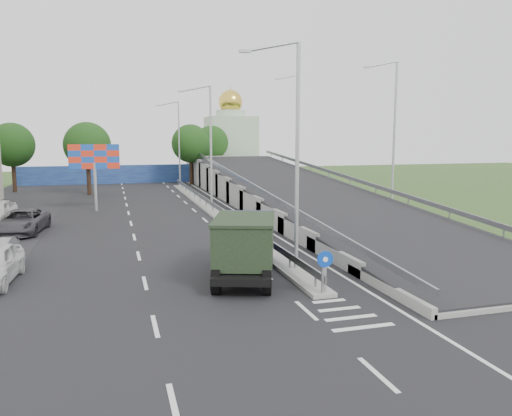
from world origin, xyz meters
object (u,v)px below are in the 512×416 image
object	(u,v)px
billboard	(94,160)
lamp_post_far	(177,139)
lamp_post_mid	(209,140)
parked_car_c	(22,222)
church	(231,141)
dump_truck	(246,243)
lamp_post_near	(293,145)
sign_bollard	(324,272)

from	to	relation	value
billboard	lamp_post_far	bearing A→B (deg)	63.16
lamp_post_mid	lamp_post_far	xyz separation A→B (m)	(0.00, 20.00, 0.00)
lamp_post_far	parked_car_c	xyz separation A→B (m)	(-13.41, -26.67, -5.05)
church	dump_truck	xyz separation A→B (m)	(-12.14, -54.19, -3.76)
lamp_post_near	sign_bollard	bearing A→B (deg)	-91.64
lamp_post_near	dump_truck	xyz separation A→B (m)	(-2.25, -0.19, -4.26)
lamp_post_near	church	distance (m)	54.90
sign_bollard	lamp_post_mid	xyz separation A→B (m)	(0.11, 23.83, 4.77)
church	lamp_post_mid	bearing A→B (deg)	-106.22
sign_bollard	billboard	size ratio (longest dim) A/B	0.30
parked_car_c	sign_bollard	bearing A→B (deg)	-45.82
lamp_post_mid	parked_car_c	distance (m)	15.81
lamp_post_mid	lamp_post_far	distance (m)	20.00
parked_car_c	lamp_post_far	bearing A→B (deg)	69.69
sign_bollard	lamp_post_mid	world-z (taller)	lamp_post_mid
lamp_post_near	lamp_post_far	distance (m)	40.00
church	parked_car_c	distance (m)	47.09
lamp_post_near	church	xyz separation A→B (m)	(9.89, 54.00, -0.50)
lamp_post_mid	dump_truck	bearing A→B (deg)	-96.36
dump_truck	church	bearing A→B (deg)	96.08
lamp_post_near	parked_car_c	bearing A→B (deg)	135.17
sign_bollard	lamp_post_far	size ratio (longest dim) A/B	0.17
lamp_post_mid	sign_bollard	bearing A→B (deg)	-90.26
lamp_post_far	billboard	bearing A→B (deg)	-116.84
lamp_post_far	sign_bollard	bearing A→B (deg)	-90.14
lamp_post_mid	dump_truck	distance (m)	20.75
billboard	parked_car_c	size ratio (longest dim) A/B	1.00
sign_bollard	dump_truck	xyz separation A→B (m)	(-2.14, 3.64, 0.52)
lamp_post_far	parked_car_c	size ratio (longest dim) A/B	1.84
billboard	parked_car_c	distance (m)	10.27
billboard	lamp_post_near	bearing A→B (deg)	-67.51
parked_car_c	lamp_post_mid	bearing A→B (deg)	32.83
sign_bollard	church	bearing A→B (deg)	80.19
church	dump_truck	distance (m)	55.66
lamp_post_mid	parked_car_c	size ratio (longest dim) A/B	1.84
sign_bollard	dump_truck	world-z (taller)	dump_truck
lamp_post_near	dump_truck	distance (m)	4.82
sign_bollard	church	size ratio (longest dim) A/B	0.12
lamp_post_near	billboard	world-z (taller)	lamp_post_near
dump_truck	parked_car_c	world-z (taller)	dump_truck
billboard	church	bearing A→B (deg)	59.30
billboard	lamp_post_mid	bearing A→B (deg)	-12.38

